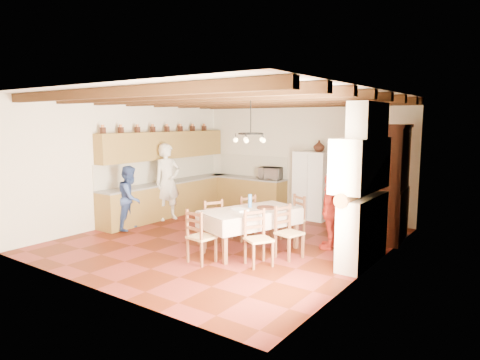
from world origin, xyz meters
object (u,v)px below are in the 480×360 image
Objects in this scene: chair_end_far at (292,218)px; person_man at (167,182)px; refrigerator at (314,185)px; chair_right_far at (289,232)px; person_woman_blue at (130,198)px; hutch at (392,183)px; chair_left_far at (243,217)px; chair_end_near at (201,236)px; person_woman_red at (330,211)px; chair_right_near at (259,238)px; chair_left_near at (210,222)px; dining_table at (250,214)px; microwave at (271,173)px.

person_man is (-3.51, -0.08, 0.49)m from chair_end_far.
refrigerator reaches higher than chair_right_far.
chair_end_far is 0.65× the size of person_woman_blue.
hutch reaches higher than person_man.
hutch is at bearing 142.12° from chair_left_far.
chair_right_far is 1.00× the size of chair_end_near.
person_woman_red is (0.84, -0.01, 0.27)m from chair_end_far.
chair_right_near is (-1.37, -2.98, -0.73)m from hutch.
person_woman_blue is at bearing -61.99° from chair_left_near.
person_woman_red is at bearing -118.38° from chair_end_near.
chair_right_far is (1.66, 0.24, 0.00)m from chair_left_near.
hutch is 5.33m from person_man.
person_woman_red reaches higher than dining_table.
chair_left_near is at bearing -91.25° from microwave.
person_woman_blue is (-3.97, -0.30, 0.26)m from chair_right_far.
chair_left_near and chair_end_near have the same top height.
chair_left_near is 0.64× the size of person_woman_red.
person_woman_blue reaches higher than chair_end_far.
chair_left_near is 1.00× the size of chair_left_far.
dining_table is at bearing -99.48° from chair_end_near.
chair_end_near is at bearing 147.70° from chair_right_near.
person_woman_blue reaches higher than chair_left_far.
chair_left_near is 1.00× the size of chair_end_far.
dining_table is 1.14m from chair_end_far.
refrigerator is at bearing -170.32° from chair_left_far.
person_woman_red is at bearing 41.63° from dining_table.
chair_right_near is (0.83, -3.84, -0.38)m from refrigerator.
chair_left_far is at bearing -97.15° from person_woman_blue.
chair_end_far is (0.91, 0.48, 0.00)m from chair_left_far.
person_man is 1.25m from person_woman_blue.
person_woman_red reaches higher than person_woman_blue.
chair_end_near and chair_end_far have the same top height.
person_woman_blue is at bearing -9.46° from chair_end_near.
chair_end_near is at bearing 26.02° from chair_left_far.
chair_end_near is (-0.07, -4.30, -0.38)m from refrigerator.
chair_right_near is at bearing -120.51° from person_woman_blue.
chair_left_near is 0.50× the size of person_man.
chair_end_near is 0.65× the size of person_woman_blue.
chair_right_near is at bearing -53.21° from chair_end_far.
chair_right_far is at bearing -30.88° from person_woman_red.
dining_table is 3.65m from microwave.
hutch is at bearing -18.37° from refrigerator.
dining_table is (0.24, -3.23, -0.13)m from refrigerator.
microwave is at bearing 115.42° from dining_table.
chair_right_far is at bearing 3.65° from dining_table.
chair_right_far is at bearing -66.52° from microwave.
chair_end_near reaches higher than dining_table.
refrigerator is 0.83× the size of dining_table.
person_man is at bearing 92.10° from chair_right_far.
chair_left_far is 1.83m from person_woman_red.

